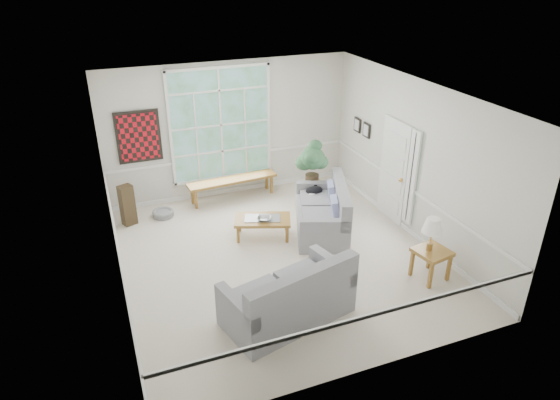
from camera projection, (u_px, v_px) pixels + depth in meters
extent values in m
cube|color=beige|center=(279.00, 257.00, 9.13)|extent=(5.50, 6.00, 0.01)
cube|color=white|center=(279.00, 95.00, 7.80)|extent=(5.50, 6.00, 0.02)
cube|color=silver|center=(230.00, 130.00, 10.97)|extent=(5.50, 0.02, 3.00)
cube|color=silver|center=(369.00, 278.00, 5.96)|extent=(5.50, 0.02, 3.00)
cube|color=silver|center=(110.00, 209.00, 7.57)|extent=(0.02, 6.00, 3.00)
cube|color=silver|center=(415.00, 160.00, 9.36)|extent=(0.02, 6.00, 3.00)
cube|color=white|center=(221.00, 125.00, 10.80)|extent=(2.30, 0.08, 2.40)
cube|color=white|center=(393.00, 171.00, 10.05)|extent=(0.08, 0.90, 2.10)
cube|color=white|center=(412.00, 178.00, 9.48)|extent=(0.08, 0.26, 1.90)
cube|color=maroon|center=(139.00, 137.00, 10.25)|extent=(0.90, 0.06, 1.10)
cube|color=black|center=(366.00, 130.00, 10.79)|extent=(0.04, 0.26, 0.32)
cube|color=black|center=(357.00, 125.00, 11.12)|extent=(0.04, 0.26, 0.32)
cube|color=gray|center=(322.00, 208.00, 9.79)|extent=(1.53, 2.04, 0.98)
cube|color=gray|center=(287.00, 289.00, 7.40)|extent=(2.09, 1.42, 1.03)
cube|color=olive|center=(263.00, 227.00, 9.70)|extent=(1.21, 0.92, 0.40)
imported|color=gray|center=(264.00, 218.00, 9.53)|extent=(0.44, 0.44, 0.08)
cube|color=olive|center=(233.00, 189.00, 11.21)|extent=(2.05, 0.54, 0.47)
cube|color=olive|center=(313.00, 196.00, 10.84)|extent=(0.56, 0.56, 0.52)
cube|color=olive|center=(430.00, 264.00, 8.43)|extent=(0.62, 0.62, 0.55)
cylinder|color=slate|center=(163.00, 213.00, 10.51)|extent=(0.60, 0.60, 0.13)
cube|color=#392B1A|center=(127.00, 205.00, 10.05)|extent=(0.32, 0.29, 0.85)
ellipsoid|color=black|center=(314.00, 190.00, 10.32)|extent=(0.46, 0.44, 0.18)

